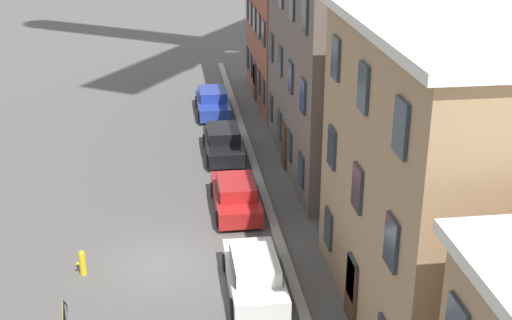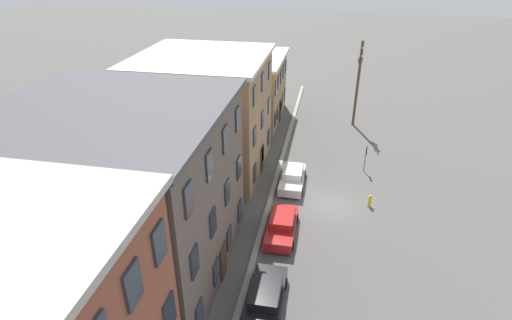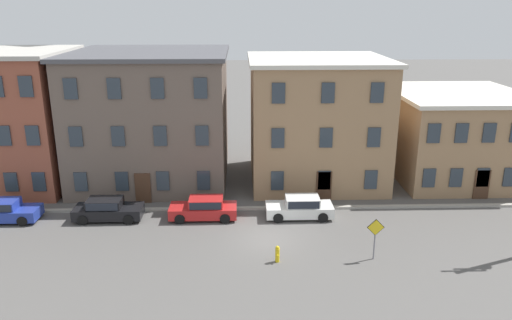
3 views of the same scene
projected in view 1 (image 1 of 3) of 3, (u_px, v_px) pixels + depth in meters
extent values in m
plane|color=#565451|center=(163.00, 264.00, 26.27)|extent=(200.00, 200.00, 0.00)
cube|color=#9E998E|center=(284.00, 254.00, 26.78)|extent=(56.00, 0.36, 0.16)
cube|color=brown|center=(329.00, 17.00, 43.58)|extent=(9.63, 9.05, 10.01)
cube|color=#2D3842|center=(247.00, 58.00, 47.83)|extent=(0.90, 0.10, 1.40)
cube|color=#2D3842|center=(247.00, 8.00, 46.55)|extent=(0.90, 0.10, 1.40)
cube|color=#2D3842|center=(251.00, 65.00, 46.06)|extent=(0.90, 0.10, 1.40)
cube|color=#2D3842|center=(251.00, 13.00, 44.79)|extent=(0.90, 0.10, 1.40)
cube|color=#2D3842|center=(255.00, 73.00, 44.30)|extent=(0.90, 0.10, 1.40)
cube|color=#2D3842|center=(255.00, 19.00, 43.02)|extent=(0.90, 0.10, 1.40)
cube|color=#2D3842|center=(259.00, 81.00, 42.54)|extent=(0.90, 0.10, 1.40)
cube|color=#2D3842|center=(259.00, 26.00, 41.26)|extent=(0.90, 0.10, 1.40)
cube|color=#2D3842|center=(263.00, 91.00, 40.77)|extent=(0.90, 0.10, 1.40)
cube|color=#2D3842|center=(263.00, 33.00, 39.50)|extent=(0.90, 0.10, 1.40)
cube|color=#472D1E|center=(255.00, 82.00, 44.52)|extent=(1.10, 0.10, 2.20)
cube|color=#66564C|center=(406.00, 64.00, 33.65)|extent=(11.45, 11.48, 9.80)
cube|color=#2D3842|center=(271.00, 107.00, 38.14)|extent=(0.90, 0.10, 1.40)
cube|color=#2D3842|center=(271.00, 47.00, 36.89)|extent=(0.90, 0.10, 1.40)
cube|color=#2D3842|center=(279.00, 125.00, 35.52)|extent=(0.90, 0.10, 1.40)
cube|color=#2D3842|center=(280.00, 61.00, 34.27)|extent=(0.90, 0.10, 1.40)
cube|color=#2D3842|center=(289.00, 146.00, 32.89)|extent=(0.90, 0.10, 1.40)
cube|color=#2D3842|center=(291.00, 77.00, 31.64)|extent=(0.90, 0.10, 1.40)
cube|color=#2D3842|center=(292.00, 3.00, 30.39)|extent=(0.90, 0.10, 1.40)
cube|color=#2D3842|center=(301.00, 170.00, 30.27)|extent=(0.90, 0.10, 1.40)
cube|color=#2D3842|center=(303.00, 96.00, 29.02)|extent=(0.90, 0.10, 1.40)
cube|color=#2D3842|center=(305.00, 16.00, 27.77)|extent=(0.90, 0.10, 1.40)
cube|color=#472D1E|center=(284.00, 145.00, 34.41)|extent=(1.10, 0.10, 2.20)
cube|color=#9E7A56|center=(512.00, 180.00, 21.85)|extent=(10.03, 9.63, 9.37)
cube|color=#2D3842|center=(328.00, 229.00, 25.52)|extent=(0.90, 0.10, 1.40)
cube|color=#2D3842|center=(332.00, 148.00, 24.33)|extent=(0.90, 0.10, 1.40)
cube|color=#2D3842|center=(336.00, 58.00, 23.13)|extent=(0.90, 0.10, 1.40)
cube|color=#2D3842|center=(352.00, 278.00, 22.46)|extent=(0.90, 0.10, 1.40)
cube|color=#2D3842|center=(357.00, 188.00, 21.26)|extent=(0.90, 0.10, 1.40)
cube|color=#2D3842|center=(363.00, 88.00, 20.07)|extent=(0.90, 0.10, 1.40)
cube|color=#2D3842|center=(391.00, 242.00, 18.20)|extent=(0.90, 0.10, 1.40)
cube|color=#2D3842|center=(401.00, 128.00, 17.01)|extent=(0.90, 0.10, 1.40)
cube|color=#472D1E|center=(351.00, 291.00, 22.63)|extent=(1.10, 0.10, 2.20)
cube|color=#233899|center=(213.00, 105.00, 42.03)|extent=(4.40, 1.80, 0.70)
cube|color=#233899|center=(212.00, 94.00, 41.98)|extent=(2.20, 1.51, 0.55)
cube|color=#1E232D|center=(212.00, 94.00, 41.98)|extent=(2.02, 1.58, 0.48)
cylinder|color=black|center=(230.00, 115.00, 40.88)|extent=(0.66, 0.22, 0.66)
cylinder|color=black|center=(200.00, 117.00, 40.68)|extent=(0.66, 0.22, 0.66)
cylinder|color=black|center=(225.00, 100.00, 43.54)|extent=(0.66, 0.22, 0.66)
cylinder|color=black|center=(197.00, 101.00, 43.34)|extent=(0.66, 0.22, 0.66)
cube|color=black|center=(224.00, 146.00, 35.90)|extent=(4.40, 1.80, 0.70)
cube|color=black|center=(223.00, 133.00, 35.85)|extent=(2.20, 1.51, 0.55)
cube|color=#1E232D|center=(223.00, 133.00, 35.85)|extent=(2.02, 1.58, 0.48)
cylinder|color=black|center=(244.00, 159.00, 34.75)|extent=(0.66, 0.22, 0.66)
cylinder|color=black|center=(209.00, 161.00, 34.55)|extent=(0.66, 0.22, 0.66)
cylinder|color=black|center=(237.00, 139.00, 37.41)|extent=(0.66, 0.22, 0.66)
cylinder|color=black|center=(205.00, 140.00, 37.20)|extent=(0.66, 0.22, 0.66)
cube|color=#B21E1E|center=(236.00, 198.00, 30.23)|extent=(4.40, 1.80, 0.70)
cube|color=#B21E1E|center=(236.00, 187.00, 29.81)|extent=(2.20, 1.51, 0.55)
cube|color=#1E232D|center=(236.00, 187.00, 29.81)|extent=(2.02, 1.58, 0.48)
cylinder|color=black|center=(213.00, 189.00, 31.53)|extent=(0.66, 0.22, 0.66)
cylinder|color=black|center=(251.00, 187.00, 31.74)|extent=(0.66, 0.22, 0.66)
cylinder|color=black|center=(219.00, 219.00, 28.88)|extent=(0.66, 0.22, 0.66)
cylinder|color=black|center=(260.00, 217.00, 29.08)|extent=(0.66, 0.22, 0.66)
cube|color=silver|center=(254.00, 277.00, 24.42)|extent=(4.40, 1.80, 0.70)
cube|color=silver|center=(255.00, 265.00, 24.00)|extent=(2.20, 1.51, 0.55)
cube|color=#1E232D|center=(255.00, 265.00, 24.00)|extent=(2.02, 1.58, 0.48)
cylinder|color=black|center=(226.00, 263.00, 25.72)|extent=(0.66, 0.22, 0.66)
cylinder|color=black|center=(272.00, 259.00, 25.93)|extent=(0.66, 0.22, 0.66)
cylinder|color=black|center=(234.00, 308.00, 23.07)|extent=(0.66, 0.22, 0.66)
cylinder|color=black|center=(286.00, 304.00, 23.27)|extent=(0.66, 0.22, 0.66)
cube|color=yellow|center=(65.00, 315.00, 19.99)|extent=(0.90, 0.03, 0.90)
cube|color=black|center=(65.00, 315.00, 20.00)|extent=(0.97, 0.02, 0.97)
cylinder|color=yellow|center=(83.00, 264.00, 25.47)|extent=(0.24, 0.24, 0.80)
sphere|color=yellow|center=(82.00, 253.00, 25.30)|extent=(0.22, 0.22, 0.22)
cylinder|color=yellow|center=(78.00, 264.00, 25.43)|extent=(0.10, 0.12, 0.10)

